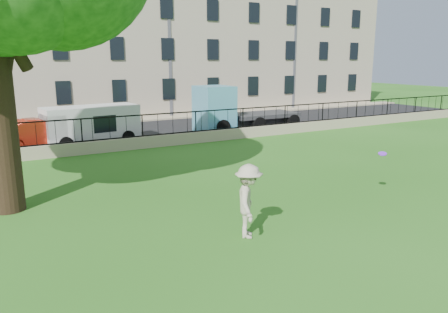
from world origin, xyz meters
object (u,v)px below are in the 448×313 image
blue_truck (247,107)px  red_sedan (42,134)px  white_van (91,125)px  man (249,201)px  frisbee (382,154)px

blue_truck → red_sedan: bearing=-178.1°
red_sedan → white_van: bearing=-97.6°
red_sedan → white_van: (2.50, 0.00, 0.26)m
white_van → man: bearing=-94.1°
white_van → blue_truck: bearing=-4.5°
white_van → blue_truck: (9.99, 0.30, 0.40)m
blue_truck → white_van: bearing=-177.7°
red_sedan → blue_truck: blue_truck is taller
frisbee → blue_truck: 14.93m
man → blue_truck: bearing=-0.5°
frisbee → white_van: 15.32m
frisbee → blue_truck: blue_truck is taller
man → white_van: (-0.54, 14.66, 0.07)m
frisbee → man: bearing=-174.1°
man → red_sedan: man is taller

